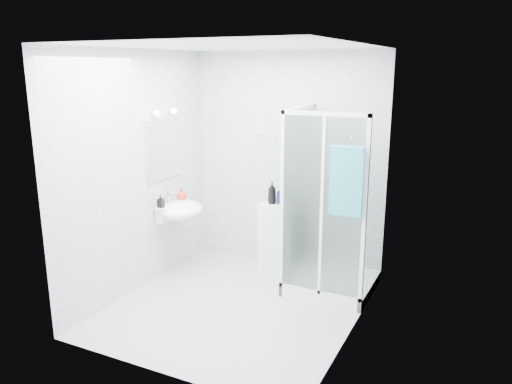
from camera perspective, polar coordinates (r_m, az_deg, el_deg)
The scene contains 12 objects.
room at distance 4.87m, azimuth -2.33°, elevation 0.87°, with size 2.40×2.60×2.60m.
shower_enclosure at distance 5.55m, azimuth 7.71°, elevation -6.79°, with size 0.90×0.95×2.00m.
wall_basin at distance 5.87m, azimuth -8.70°, elevation -2.05°, with size 0.46×0.56×0.35m.
mirror at distance 5.83m, azimuth -10.58°, elevation 4.86°, with size 0.02×0.60×0.70m, color white.
vanity_lights at distance 5.75m, azimuth -10.37°, elevation 8.96°, with size 0.10×0.40×0.08m.
wall_hooks at distance 6.03m, azimuth 1.21°, elevation 6.55°, with size 0.23×0.06×0.03m.
storage_cabinet at distance 6.01m, azimuth 2.42°, elevation -5.22°, with size 0.38×0.39×0.85m.
hand_towel at distance 4.82m, azimuth 10.28°, elevation 1.41°, with size 0.32×0.05×0.69m.
shampoo_bottle_a at distance 5.83m, azimuth 1.84°, elevation -0.08°, with size 0.10×0.10×0.27m, color black.
shampoo_bottle_b at distance 5.86m, azimuth 2.94°, elevation -0.28°, with size 0.10×0.10×0.21m, color #0B1247.
soap_dispenser_orange at distance 5.98m, azimuth -8.52°, elevation -0.29°, with size 0.12×0.12×0.16m, color red.
soap_dispenser_black at distance 5.75m, azimuth -10.83°, elevation -1.03°, with size 0.07×0.07×0.15m, color black.
Camera 1 is at (2.25, -4.17, 2.42)m, focal length 35.00 mm.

